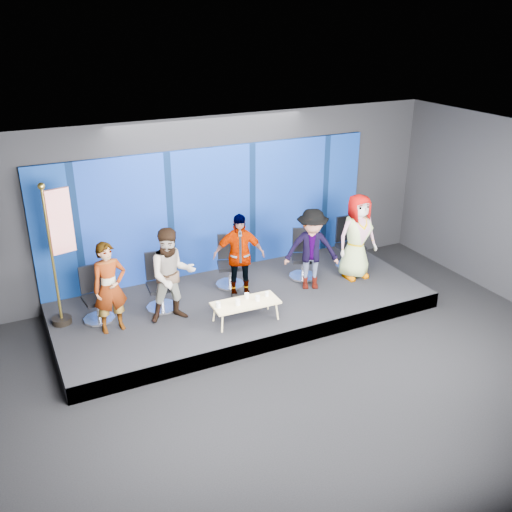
{
  "coord_description": "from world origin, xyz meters",
  "views": [
    {
      "loc": [
        -3.98,
        -6.33,
        5.34
      ],
      "look_at": [
        0.24,
        2.4,
        1.16
      ],
      "focal_mm": 40.0,
      "sensor_mm": 36.0,
      "label": 1
    }
  ],
  "objects_px": {
    "mug_a": "(218,305)",
    "mug_d": "(258,298)",
    "mug_e": "(267,294)",
    "panelist_c": "(239,256)",
    "chair_e": "(349,251)",
    "chair_a": "(97,303)",
    "coffee_table": "(246,304)",
    "chair_b": "(161,291)",
    "panelist_b": "(172,275)",
    "chair_c": "(229,269)",
    "panelist_a": "(110,288)",
    "mug_c": "(247,296)",
    "chair_d": "(303,262)",
    "panelist_e": "(357,237)",
    "flag_stand": "(59,251)",
    "panelist_d": "(312,249)",
    "mug_b": "(238,302)"
  },
  "relations": [
    {
      "from": "mug_c",
      "to": "mug_d",
      "type": "distance_m",
      "value": 0.21
    },
    {
      "from": "mug_d",
      "to": "chair_c",
      "type": "bearing_deg",
      "value": 86.09
    },
    {
      "from": "mug_c",
      "to": "mug_d",
      "type": "bearing_deg",
      "value": -51.65
    },
    {
      "from": "panelist_b",
      "to": "flag_stand",
      "type": "distance_m",
      "value": 1.92
    },
    {
      "from": "panelist_b",
      "to": "mug_d",
      "type": "xyz_separation_m",
      "value": [
        1.32,
        -0.65,
        -0.44
      ]
    },
    {
      "from": "chair_b",
      "to": "panelist_b",
      "type": "height_order",
      "value": "panelist_b"
    },
    {
      "from": "chair_e",
      "to": "mug_b",
      "type": "bearing_deg",
      "value": -158.42
    },
    {
      "from": "chair_c",
      "to": "panelist_d",
      "type": "distance_m",
      "value": 1.67
    },
    {
      "from": "mug_d",
      "to": "mug_e",
      "type": "bearing_deg",
      "value": 20.61
    },
    {
      "from": "chair_e",
      "to": "mug_d",
      "type": "relative_size",
      "value": 10.97
    },
    {
      "from": "mug_a",
      "to": "mug_e",
      "type": "bearing_deg",
      "value": 0.86
    },
    {
      "from": "mug_b",
      "to": "mug_c",
      "type": "relative_size",
      "value": 1.05
    },
    {
      "from": "panelist_a",
      "to": "chair_d",
      "type": "height_order",
      "value": "panelist_a"
    },
    {
      "from": "mug_c",
      "to": "chair_d",
      "type": "bearing_deg",
      "value": 30.31
    },
    {
      "from": "mug_a",
      "to": "flag_stand",
      "type": "relative_size",
      "value": 0.04
    },
    {
      "from": "mug_b",
      "to": "chair_e",
      "type": "bearing_deg",
      "value": 20.88
    },
    {
      "from": "chair_c",
      "to": "mug_a",
      "type": "bearing_deg",
      "value": -102.52
    },
    {
      "from": "panelist_d",
      "to": "panelist_e",
      "type": "distance_m",
      "value": 1.08
    },
    {
      "from": "panelist_d",
      "to": "flag_stand",
      "type": "relative_size",
      "value": 0.64
    },
    {
      "from": "chair_d",
      "to": "mug_a",
      "type": "distance_m",
      "value": 2.56
    },
    {
      "from": "panelist_b",
      "to": "mug_e",
      "type": "height_order",
      "value": "panelist_b"
    },
    {
      "from": "chair_c",
      "to": "flag_stand",
      "type": "xyz_separation_m",
      "value": [
        -3.13,
        -0.1,
        1.01
      ]
    },
    {
      "from": "panelist_c",
      "to": "chair_b",
      "type": "bearing_deg",
      "value": -168.91
    },
    {
      "from": "panelist_a",
      "to": "panelist_b",
      "type": "distance_m",
      "value": 1.06
    },
    {
      "from": "panelist_b",
      "to": "panelist_c",
      "type": "distance_m",
      "value": 1.45
    },
    {
      "from": "panelist_d",
      "to": "mug_b",
      "type": "bearing_deg",
      "value": -135.82
    },
    {
      "from": "panelist_d",
      "to": "flag_stand",
      "type": "bearing_deg",
      "value": -164.44
    },
    {
      "from": "panelist_c",
      "to": "chair_e",
      "type": "relative_size",
      "value": 1.53
    },
    {
      "from": "chair_b",
      "to": "chair_e",
      "type": "xyz_separation_m",
      "value": [
        4.14,
        0.05,
        0.01
      ]
    },
    {
      "from": "chair_a",
      "to": "flag_stand",
      "type": "xyz_separation_m",
      "value": [
        -0.48,
        0.16,
        1.02
      ]
    },
    {
      "from": "panelist_c",
      "to": "coffee_table",
      "type": "bearing_deg",
      "value": -89.98
    },
    {
      "from": "chair_a",
      "to": "panelist_a",
      "type": "xyz_separation_m",
      "value": [
        0.17,
        -0.47,
        0.48
      ]
    },
    {
      "from": "mug_c",
      "to": "panelist_c",
      "type": "bearing_deg",
      "value": 75.22
    },
    {
      "from": "chair_a",
      "to": "mug_e",
      "type": "bearing_deg",
      "value": -28.15
    },
    {
      "from": "chair_a",
      "to": "coffee_table",
      "type": "relative_size",
      "value": 0.83
    },
    {
      "from": "panelist_c",
      "to": "flag_stand",
      "type": "xyz_separation_m",
      "value": [
        -3.11,
        0.4,
        0.52
      ]
    },
    {
      "from": "panelist_a",
      "to": "mug_d",
      "type": "xyz_separation_m",
      "value": [
        2.38,
        -0.75,
        -0.39
      ]
    },
    {
      "from": "chair_a",
      "to": "flag_stand",
      "type": "distance_m",
      "value": 1.14
    },
    {
      "from": "chair_a",
      "to": "panelist_e",
      "type": "relative_size",
      "value": 0.56
    },
    {
      "from": "coffee_table",
      "to": "chair_b",
      "type": "bearing_deg",
      "value": 137.41
    },
    {
      "from": "mug_a",
      "to": "mug_d",
      "type": "bearing_deg",
      "value": -5.66
    },
    {
      "from": "chair_d",
      "to": "coffee_table",
      "type": "bearing_deg",
      "value": -123.73
    },
    {
      "from": "chair_c",
      "to": "chair_e",
      "type": "distance_m",
      "value": 2.65
    },
    {
      "from": "mug_e",
      "to": "chair_a",
      "type": "bearing_deg",
      "value": 157.79
    },
    {
      "from": "chair_b",
      "to": "chair_c",
      "type": "distance_m",
      "value": 1.54
    },
    {
      "from": "chair_c",
      "to": "mug_d",
      "type": "distance_m",
      "value": 1.48
    },
    {
      "from": "chair_b",
      "to": "chair_d",
      "type": "xyz_separation_m",
      "value": [
        3.0,
        0.03,
        -0.02
      ]
    },
    {
      "from": "mug_d",
      "to": "panelist_a",
      "type": "bearing_deg",
      "value": 162.49
    },
    {
      "from": "mug_a",
      "to": "mug_d",
      "type": "height_order",
      "value": "mug_a"
    },
    {
      "from": "panelist_b",
      "to": "mug_a",
      "type": "height_order",
      "value": "panelist_b"
    }
  ]
}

